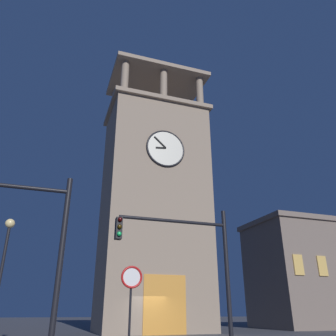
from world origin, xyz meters
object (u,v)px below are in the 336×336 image
at_px(adjacent_wing_building, 328,274).
at_px(clocktower, 154,205).
at_px(no_horn_sign, 131,285).
at_px(street_lamp, 4,256).
at_px(traffic_signal_mid, 189,253).
at_px(traffic_signal_near, 29,235).

bearing_deg(adjacent_wing_building, clocktower, 5.64).
bearing_deg(no_horn_sign, adjacent_wing_building, -145.35).
xyz_separation_m(clocktower, street_lamp, (10.21, 10.19, -6.38)).
relative_size(traffic_signal_mid, street_lamp, 0.91).
xyz_separation_m(traffic_signal_near, traffic_signal_mid, (-5.36, -1.42, -0.01)).
height_order(adjacent_wing_building, traffic_signal_mid, adjacent_wing_building).
height_order(clocktower, adjacent_wing_building, clocktower).
bearing_deg(no_horn_sign, traffic_signal_mid, 154.89).
xyz_separation_m(traffic_signal_near, street_lamp, (1.38, -7.47, 0.43)).
bearing_deg(traffic_signal_mid, street_lamp, -41.95).
bearing_deg(adjacent_wing_building, traffic_signal_near, 34.52).
xyz_separation_m(clocktower, traffic_signal_mid, (3.48, 16.24, -6.83)).
height_order(traffic_signal_near, no_horn_sign, traffic_signal_near).
bearing_deg(street_lamp, traffic_signal_near, 100.43).
bearing_deg(traffic_signal_mid, clocktower, -102.10).
bearing_deg(no_horn_sign, clocktower, -109.23).
distance_m(clocktower, traffic_signal_near, 20.90).
xyz_separation_m(clocktower, traffic_signal_near, (8.84, 17.67, -6.81)).
height_order(clocktower, traffic_signal_near, clocktower).
bearing_deg(street_lamp, clocktower, -135.05).
distance_m(clocktower, no_horn_sign, 18.08).
bearing_deg(no_horn_sign, street_lamp, -46.81).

